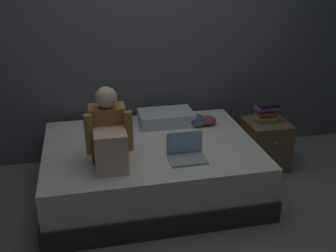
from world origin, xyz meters
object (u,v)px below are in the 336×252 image
at_px(book_stack, 267,113).
at_px(clothes_pile, 199,120).
at_px(nightstand, 265,144).
at_px(pillow, 166,118).
at_px(person_sitting, 109,136).
at_px(bed, 151,168).
at_px(laptop, 186,152).

relative_size(book_stack, clothes_pile, 0.76).
bearing_deg(nightstand, pillow, 168.71).
relative_size(nightstand, person_sitting, 0.80).
relative_size(bed, pillow, 3.57).
bearing_deg(laptop, nightstand, 29.81).
bearing_deg(person_sitting, laptop, -5.40).
distance_m(nightstand, clothes_pile, 0.79).
height_order(nightstand, laptop, laptop).
height_order(bed, book_stack, book_stack).
distance_m(person_sitting, clothes_pile, 1.18).
height_order(bed, pillow, pillow).
bearing_deg(book_stack, nightstand, -55.20).
relative_size(nightstand, laptop, 1.64).
height_order(bed, clothes_pile, clothes_pile).
distance_m(bed, laptop, 0.54).
bearing_deg(pillow, bed, -118.88).
relative_size(bed, book_stack, 8.23).
xyz_separation_m(laptop, clothes_pile, (0.33, 0.69, -0.00)).
height_order(person_sitting, clothes_pile, person_sitting).
bearing_deg(laptop, bed, 125.29).
bearing_deg(pillow, laptop, -89.58).
xyz_separation_m(person_sitting, laptop, (0.65, -0.06, -0.20)).
distance_m(laptop, clothes_pile, 0.77).
bearing_deg(person_sitting, book_stack, 18.22).
bearing_deg(laptop, clothes_pile, 64.86).
relative_size(bed, person_sitting, 3.05).
bearing_deg(nightstand, person_sitting, -162.41).
xyz_separation_m(pillow, clothes_pile, (0.33, -0.12, -0.01)).
height_order(bed, nightstand, nightstand).
distance_m(nightstand, book_stack, 0.36).
xyz_separation_m(bed, book_stack, (1.29, 0.26, 0.37)).
bearing_deg(person_sitting, nightstand, 17.59).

